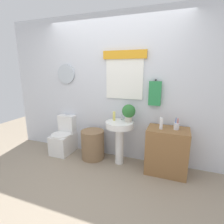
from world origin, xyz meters
The scene contains 11 objects.
ground_plane centered at (0.00, 0.00, 0.00)m, with size 8.00×8.00×0.00m, color gray.
back_wall centered at (0.00, 1.15, 1.31)m, with size 4.40×0.18×2.60m.
toilet centered at (-0.99, 0.89, 0.29)m, with size 0.38×0.51×0.76m.
laundry_hamper centered at (-0.33, 0.85, 0.27)m, with size 0.43×0.43×0.54m, color #846647.
pedestal_sink centered at (0.20, 0.85, 0.57)m, with size 0.48×0.48×0.77m.
faucet centered at (0.20, 0.97, 0.82)m, with size 0.03×0.03×0.10m, color silver.
wooden_cabinet centered at (1.00, 0.85, 0.37)m, with size 0.64×0.44×0.74m, color olive.
soap_bottle centered at (0.08, 0.90, 0.85)m, with size 0.05×0.05×0.16m, color #DBD166.
potted_plant centered at (0.34, 0.91, 0.95)m, with size 0.23×0.23×0.30m.
lotion_bottle centered at (0.89, 0.81, 0.83)m, with size 0.05×0.05×0.18m, color white.
toothbrush_cup centered at (1.12, 0.87, 0.79)m, with size 0.08×0.08×0.18m.
Camera 1 is at (1.10, -1.90, 1.65)m, focal length 28.27 mm.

